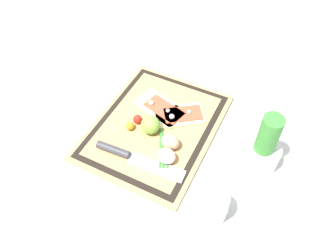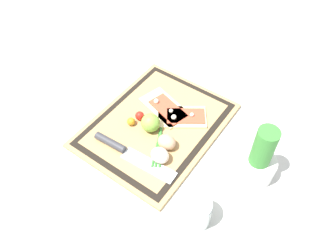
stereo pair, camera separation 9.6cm
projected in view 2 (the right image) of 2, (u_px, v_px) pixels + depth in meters
The scene contains 13 objects.
ground_plane at pixel (156, 126), 1.00m from camera, with size 6.00×6.00×0.00m, color silver.
cutting_board at pixel (156, 125), 1.00m from camera, with size 0.44×0.35×0.02m.
pizza_slice_near at pixel (165, 107), 1.03m from camera, with size 0.13×0.18×0.02m.
pizza_slice_far at pixel (183, 117), 1.00m from camera, with size 0.16×0.17×0.02m.
knife at pixel (121, 149), 0.92m from camera, with size 0.05×0.26×0.02m.
egg_brown at pixel (167, 142), 0.92m from camera, with size 0.04×0.05×0.04m, color tan.
egg_pink at pixel (160, 155), 0.89m from camera, with size 0.04×0.05×0.04m, color beige.
lime at pixel (150, 123), 0.96m from camera, with size 0.06×0.06×0.06m, color #7FB742.
cherry_tomato_red at pixel (140, 116), 0.99m from camera, with size 0.03×0.03×0.03m, color red.
cherry_tomato_yellow at pixel (131, 122), 0.98m from camera, with size 0.02×0.02×0.02m, color orange.
scallion_bunch at pixel (161, 128), 0.98m from camera, with size 0.25×0.16×0.01m.
herb_pot at pixel (259, 161), 0.85m from camera, with size 0.10×0.10×0.18m.
sauce_jar at pixel (196, 212), 0.79m from camera, with size 0.07×0.07×0.09m.
Camera 2 is at (0.50, 0.40, 0.78)m, focal length 35.00 mm.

